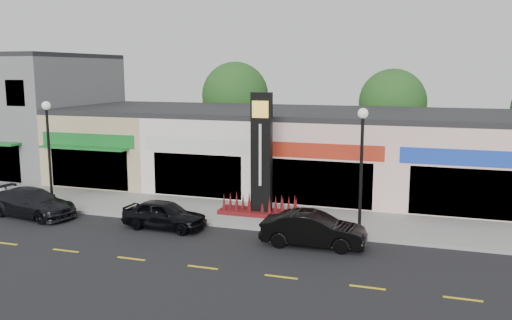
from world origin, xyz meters
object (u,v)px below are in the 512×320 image
object	(u,v)px
lamp_east_near	(362,158)
pylon_sign	(261,172)
lamp_west_near	(49,143)
car_dark_sedan	(33,203)
car_black_sedan	(164,214)
car_black_conv	(314,229)

from	to	relation	value
lamp_east_near	pylon_sign	distance (m)	5.42
lamp_west_near	car_dark_sedan	size ratio (longest dim) A/B	1.14
pylon_sign	car_black_sedan	xyz separation A→B (m)	(-3.66, -3.17, -1.61)
lamp_west_near	lamp_east_near	bearing A→B (deg)	0.00
car_dark_sedan	lamp_east_near	bearing A→B (deg)	-75.43
pylon_sign	car_dark_sedan	size ratio (longest dim) A/B	1.26
car_dark_sedan	pylon_sign	bearing A→B (deg)	-64.27
car_dark_sedan	car_black_sedan	distance (m)	7.19
lamp_west_near	car_black_sedan	distance (m)	7.99
lamp_east_near	car_black_conv	distance (m)	3.69
car_black_conv	pylon_sign	bearing A→B (deg)	41.94
pylon_sign	lamp_west_near	bearing A→B (deg)	-171.23
car_black_sedan	pylon_sign	bearing A→B (deg)	-46.28
pylon_sign	car_black_conv	size ratio (longest dim) A/B	1.39
lamp_east_near	car_dark_sedan	bearing A→B (deg)	-174.15
lamp_east_near	car_dark_sedan	distance (m)	16.18
pylon_sign	car_black_sedan	distance (m)	5.10
lamp_west_near	lamp_east_near	world-z (taller)	same
car_black_sedan	car_dark_sedan	bearing A→B (deg)	94.08
lamp_west_near	car_dark_sedan	distance (m)	3.23
car_dark_sedan	car_black_conv	distance (m)	14.21
lamp_east_near	pylon_sign	xyz separation A→B (m)	(-5.00, 1.70, -1.20)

